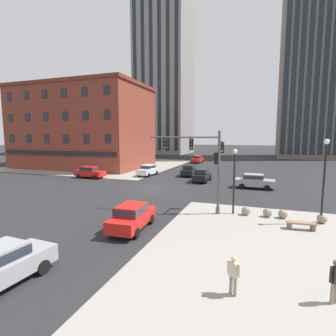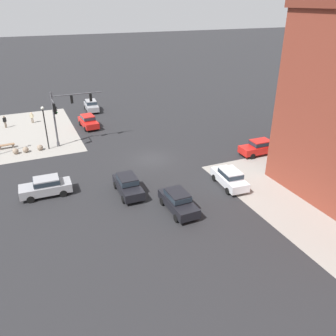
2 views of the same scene
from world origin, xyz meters
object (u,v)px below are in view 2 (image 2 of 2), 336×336
at_px(bollard_sphere_curb_a, 40,147).
at_px(car_main_southbound_near, 259,147).
at_px(pedestrian_near_bench, 5,121).
at_px(bench_near_signal, 6,146).
at_px(car_main_northbound_near, 91,105).
at_px(pedestrian_walking_east, 32,117).
at_px(car_cross_westbound, 128,184).
at_px(car_cross_eastbound, 178,201).
at_px(bollard_sphere_curb_c, 16,151).
at_px(car_main_northbound_far, 46,186).
at_px(bollard_sphere_curb_b, 26,150).
at_px(traffic_signal_main, 63,111).
at_px(street_lamp_corner_near, 45,123).
at_px(car_main_mid, 230,177).
at_px(car_parked_curb, 88,121).

distance_m(bollard_sphere_curb_a, car_main_southbound_near, 25.07).
distance_m(bollard_sphere_curb_a, pedestrian_near_bench, 10.71).
relative_size(bench_near_signal, car_main_northbound_near, 0.41).
xyz_separation_m(pedestrian_walking_east, car_cross_westbound, (-6.39, 24.41, 0.03)).
height_order(car_main_southbound_near, car_cross_eastbound, same).
xyz_separation_m(bollard_sphere_curb_c, car_main_northbound_far, (-2.24, 10.98, 0.59)).
height_order(bollard_sphere_curb_b, bollard_sphere_curb_c, same).
bearing_deg(car_main_southbound_near, bollard_sphere_curb_b, -24.78).
xyz_separation_m(traffic_signal_main, bench_near_signal, (6.74, -1.91, -3.92)).
bearing_deg(bollard_sphere_curb_a, bench_near_signal, -30.78).
bearing_deg(bollard_sphere_curb_c, street_lamp_corner_near, -179.42).
relative_size(car_main_northbound_far, car_main_mid, 0.98).
xyz_separation_m(bench_near_signal, car_cross_eastbound, (-12.78, 20.05, 0.59)).
bearing_deg(car_cross_eastbound, car_main_mid, -163.29).
bearing_deg(car_main_northbound_far, bollard_sphere_curb_a, -91.98).
distance_m(bollard_sphere_curb_a, car_main_northbound_near, 16.08).
xyz_separation_m(bollard_sphere_curb_a, car_main_northbound_near, (-8.91, -13.37, 0.59)).
height_order(car_main_southbound_near, car_cross_westbound, same).
height_order(car_main_northbound_near, car_main_mid, same).
relative_size(traffic_signal_main, bollard_sphere_curb_a, 9.71).
xyz_separation_m(pedestrian_near_bench, car_parked_curb, (-10.40, 4.33, -0.03)).
bearing_deg(bench_near_signal, car_parked_curb, -160.69).
relative_size(pedestrian_near_bench, pedestrian_walking_east, 1.06).
bearing_deg(car_main_southbound_near, pedestrian_near_bench, -39.19).
height_order(pedestrian_near_bench, car_main_mid, car_main_mid).
bearing_deg(pedestrian_near_bench, traffic_signal_main, 124.29).
relative_size(pedestrian_walking_east, street_lamp_corner_near, 0.31).
bearing_deg(car_main_mid, car_cross_westbound, -15.33).
relative_size(bollard_sphere_curb_a, car_parked_curb, 0.15).
relative_size(bollard_sphere_curb_b, street_lamp_corner_near, 0.13).
height_order(street_lamp_corner_near, car_main_northbound_far, street_lamp_corner_near).
bearing_deg(car_cross_eastbound, bollard_sphere_curb_a, -62.75).
relative_size(car_cross_eastbound, car_cross_westbound, 1.00).
xyz_separation_m(car_main_northbound_far, car_main_mid, (-15.75, 5.06, 0.00)).
bearing_deg(car_parked_curb, pedestrian_near_bench, -22.62).
relative_size(bollard_sphere_curb_a, car_main_northbound_near, 0.15).
bearing_deg(car_parked_curb, bollard_sphere_curb_c, 31.53).
distance_m(car_cross_eastbound, car_main_mid, 6.41).
height_order(car_main_southbound_near, car_main_mid, same).
relative_size(bollard_sphere_curb_b, car_cross_westbound, 0.15).
bearing_deg(car_main_northbound_far, car_parked_curb, -113.31).
height_order(car_main_northbound_near, car_main_southbound_near, same).
bearing_deg(car_main_southbound_near, car_cross_westbound, 8.79).
height_order(bollard_sphere_curb_b, car_main_northbound_far, car_main_northbound_far).
height_order(bollard_sphere_curb_c, pedestrian_near_bench, pedestrian_near_bench).
bearing_deg(bench_near_signal, bollard_sphere_curb_a, 149.22).
xyz_separation_m(bollard_sphere_curb_c, car_cross_westbound, (-8.96, 13.56, 0.59)).
xyz_separation_m(bench_near_signal, car_main_northbound_near, (-12.46, -11.26, 0.59)).
bearing_deg(car_cross_westbound, bollard_sphere_curb_b, -59.85).
height_order(pedestrian_near_bench, street_lamp_corner_near, street_lamp_corner_near).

